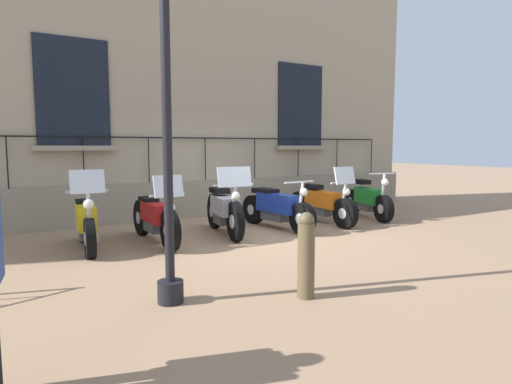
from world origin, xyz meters
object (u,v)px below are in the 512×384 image
Objects in this scene: motorcycle_blue at (277,208)px; bollard at (306,255)px; motorcycle_red at (155,218)px; lamppost at (165,22)px; motorcycle_green at (368,200)px; motorcycle_silver at (225,210)px; motorcycle_yellow at (86,224)px; motorcycle_orange at (322,204)px.

motorcycle_blue reaches higher than bollard.
lamppost is at bearing -15.01° from motorcycle_red.
motorcycle_blue is 1.10× the size of motorcycle_green.
motorcycle_blue is (0.02, 2.53, -0.00)m from motorcycle_red.
motorcycle_green is at bearing 90.26° from motorcycle_silver.
lamppost is (2.94, -0.79, 2.50)m from motorcycle_red.
motorcycle_green is at bearing 89.69° from motorcycle_yellow.
motorcycle_orange reaches higher than motorcycle_red.
motorcycle_red is at bearing 164.99° from lamppost.
motorcycle_green is at bearing 90.37° from motorcycle_red.
bollard is at bearing 24.79° from motorcycle_yellow.
lamppost is 2.86m from bollard.
motorcycle_blue is 1.23m from motorcycle_orange.
motorcycle_orange is 2.25× the size of bollard.
motorcycle_silver is 3.67m from bollard.
bollard is (3.55, -1.97, 0.06)m from motorcycle_blue.
lamppost is at bearing 6.33° from motorcycle_yellow.
motorcycle_green is (0.01, 1.36, -0.01)m from motorcycle_orange.
bollard is (0.62, 1.35, -2.45)m from lamppost.
motorcycle_green is 7.08m from lamppost.
motorcycle_blue is at bearing -88.92° from motorcycle_green.
motorcycle_green reaches higher than motorcycle_blue.
motorcycle_orange is (0.02, 4.88, -0.01)m from motorcycle_yellow.
motorcycle_green is at bearing 128.29° from bollard.
lamppost is at bearing -35.95° from motorcycle_silver.
lamppost reaches higher than motorcycle_green.
bollard is at bearing -12.60° from motorcycle_silver.
motorcycle_red is at bearing 86.59° from motorcycle_yellow.
motorcycle_blue is (0.03, 1.17, -0.04)m from motorcycle_silver.
bollard is (3.59, -0.80, 0.02)m from motorcycle_silver.
motorcycle_green is 2.04× the size of bollard.
motorcycle_red reaches higher than motorcycle_green.
motorcycle_silver reaches higher than motorcycle_orange.
motorcycle_yellow is 0.86× the size of motorcycle_orange.
lamppost reaches higher than motorcycle_blue.
motorcycle_red is (0.07, 1.12, 0.00)m from motorcycle_yellow.
motorcycle_yellow is at bearing -93.41° from motorcycle_red.
lamppost reaches higher than motorcycle_yellow.
motorcycle_green is (-0.05, 2.59, -0.02)m from motorcycle_blue.
motorcycle_red is 2.27× the size of bollard.
motorcycle_silver is at bearing 90.70° from motorcycle_red.
lamppost reaches higher than motorcycle_orange.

